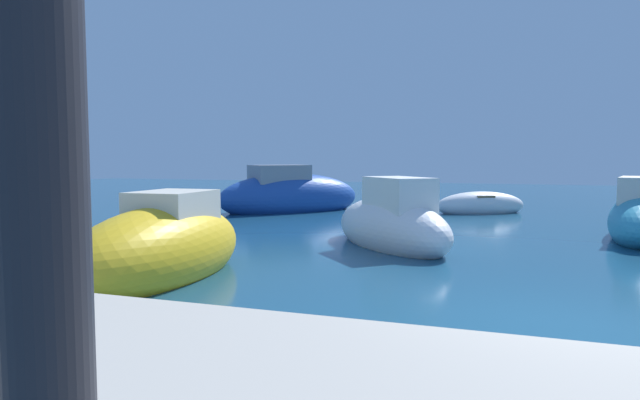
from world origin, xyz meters
name	(u,v)px	position (x,y,z in m)	size (l,w,h in m)	color
ground	(567,330)	(0.00, 0.00, 0.00)	(80.00, 80.00, 0.00)	navy
moored_boat_0	(290,196)	(-8.91, 12.91, 0.61)	(5.61, 5.94, 2.28)	#1E479E
moored_boat_2	(392,225)	(-3.32, 5.61, 0.51)	(4.19, 4.48, 2.01)	white
moored_boat_3	(163,249)	(-6.50, 0.97, 0.51)	(1.98, 4.64, 1.89)	gold
moored_boat_8	(480,205)	(-1.66, 14.59, 0.30)	(3.69, 2.82, 1.08)	white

